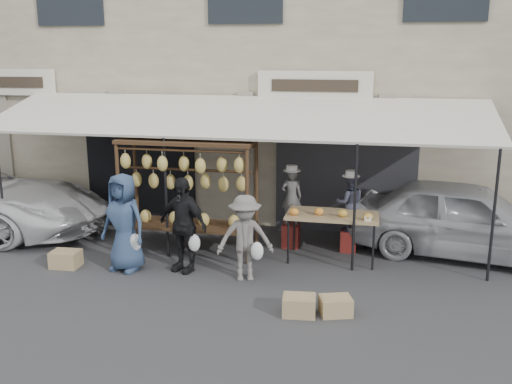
% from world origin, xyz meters
% --- Properties ---
extents(ground_plane, '(90.00, 90.00, 0.00)m').
position_xyz_m(ground_plane, '(0.00, 0.00, 0.00)').
color(ground_plane, '#2D2D30').
extents(shophouse, '(24.00, 6.15, 7.30)m').
position_xyz_m(shophouse, '(-0.00, 6.50, 3.65)').
color(shophouse, '#C1B698').
rests_on(shophouse, ground_plane).
extents(awning, '(10.00, 2.35, 2.92)m').
position_xyz_m(awning, '(0.01, 2.28, 2.57)').
color(awning, silver).
rests_on(awning, ground_plane).
extents(banana_rack, '(2.60, 0.90, 2.24)m').
position_xyz_m(banana_rack, '(-0.67, 1.43, 1.56)').
color(banana_rack, '#392416').
rests_on(banana_rack, ground_plane).
extents(produce_table, '(1.70, 0.90, 1.04)m').
position_xyz_m(produce_table, '(2.08, 1.59, 0.86)').
color(produce_table, tan).
rests_on(produce_table, ground_plane).
extents(vendor_left, '(0.46, 0.35, 1.13)m').
position_xyz_m(vendor_left, '(1.23, 2.19, 1.04)').
color(vendor_left, '#555452').
rests_on(vendor_left, stool_left).
extents(vendor_right, '(0.61, 0.52, 1.12)m').
position_xyz_m(vendor_right, '(2.37, 2.17, 0.99)').
color(vendor_right, '#3B3E52').
rests_on(vendor_right, stool_right).
extents(customer_left, '(0.96, 0.73, 1.77)m').
position_xyz_m(customer_left, '(-1.50, 0.34, 0.89)').
color(customer_left, navy).
rests_on(customer_left, ground_plane).
extents(customer_mid, '(1.09, 0.73, 1.71)m').
position_xyz_m(customer_mid, '(-0.46, 0.53, 0.86)').
color(customer_mid, black).
rests_on(customer_mid, ground_plane).
extents(customer_right, '(1.09, 0.82, 1.50)m').
position_xyz_m(customer_right, '(0.71, 0.34, 0.75)').
color(customer_right, slate).
rests_on(customer_right, ground_plane).
extents(stool_left, '(0.37, 0.37, 0.47)m').
position_xyz_m(stool_left, '(1.23, 2.19, 0.24)').
color(stool_left, maroon).
rests_on(stool_left, ground_plane).
extents(stool_right, '(0.37, 0.37, 0.43)m').
position_xyz_m(stool_right, '(2.37, 2.17, 0.21)').
color(stool_right, maroon).
rests_on(stool_right, ground_plane).
extents(crate_near_a, '(0.52, 0.42, 0.29)m').
position_xyz_m(crate_near_a, '(1.81, -0.83, 0.15)').
color(crate_near_a, tan).
rests_on(crate_near_a, ground_plane).
extents(crate_near_b, '(0.55, 0.48, 0.28)m').
position_xyz_m(crate_near_b, '(2.34, -0.71, 0.14)').
color(crate_near_b, tan).
rests_on(crate_near_b, ground_plane).
extents(crate_far, '(0.52, 0.40, 0.30)m').
position_xyz_m(crate_far, '(-2.63, 0.23, 0.15)').
color(crate_far, tan).
rests_on(crate_far, ground_plane).
extents(sedan, '(4.56, 2.48, 1.47)m').
position_xyz_m(sedan, '(4.55, 2.38, 0.74)').
color(sedan, '#A4A4A9').
rests_on(sedan, ground_plane).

